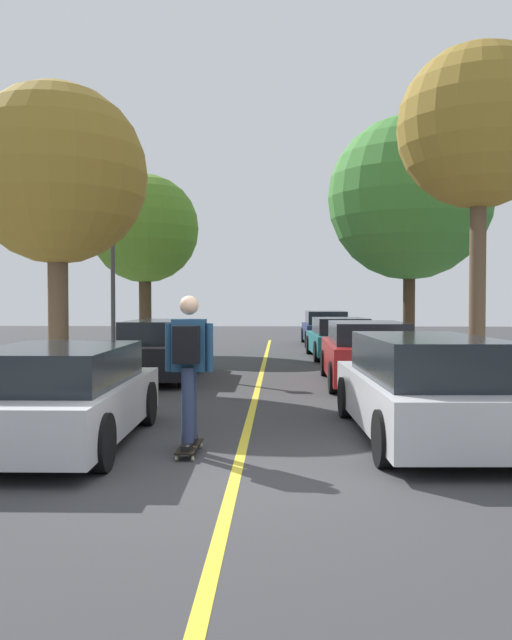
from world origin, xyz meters
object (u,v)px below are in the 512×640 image
Objects in this scene: street_tree_left_nearest at (57,175)px; streetlamp at (113,242)px; street_tree_right_near at (410,199)px; street_tree_right_nearest at (479,128)px; parked_car_right_nearest at (424,388)px; parked_car_right_far at (339,338)px; skateboard at (189,447)px; parked_car_left_near at (161,349)px; parked_car_right_farthest at (325,328)px; skateboarder at (189,360)px; parked_car_left_nearest at (58,395)px; street_tree_left_near at (145,229)px; parked_car_right_near at (366,353)px.

street_tree_left_nearest is 4.14m from streetlamp.
street_tree_right_near is 8.66m from streetlamp.
street_tree_right_nearest is at bearing -90.00° from street_tree_right_near.
parked_car_right_nearest is 1.03× the size of parked_car_right_far.
skateboard is (-3.01, -13.22, -0.55)m from parked_car_right_far.
street_tree_right_near is at bearing 30.30° from parked_car_left_near.
street_tree_right_nearest reaches higher than parked_car_right_nearest.
street_tree_right_near reaches higher than parked_car_right_farthest.
streetlamp is (-1.75, 2.31, 2.77)m from parked_car_left_near.
parked_car_right_nearest is 3.21m from skateboard.
parked_car_right_farthest is 19.76m from skateboard.
street_tree_right_near is 13.40m from skateboard.
street_tree_left_nearest is 0.89× the size of street_tree_right_near.
parked_car_left_near is 2.55× the size of skateboarder.
parked_car_right_far is 6.30m from parked_car_right_farthest.
street_tree_right_nearest is at bearing 45.29° from skateboarder.
street_tree_right_nearest reaches higher than skateboarder.
street_tree_left_nearest is at bearing -132.47° from parked_car_right_far.
street_tree_left_near reaches higher than parked_car_left_nearest.
parked_car_left_near is at bearing 41.74° from street_tree_left_nearest.
skateboarder is (3.65, -5.98, -3.38)m from street_tree_left_nearest.
street_tree_right_near is at bearing 10.66° from streetlamp.
parked_car_left_near is 0.70× the size of street_tree_right_nearest.
parked_car_right_farthest is at bearing 97.39° from street_tree_right_nearest.
street_tree_left_nearest is 8.26m from skateboard.
skateboarder is at bearing -98.74° from parked_car_right_farthest.
street_tree_left_nearest is 7.47× the size of skateboard.
parked_car_right_nearest is at bearing -36.90° from street_tree_left_nearest.
street_tree_right_nearest is at bearing -30.88° from streetlamp.
skateboard is at bearing -134.90° from street_tree_right_nearest.
street_tree_left_nearest is 7.78m from skateboarder.
streetlamp is at bearing -153.30° from parked_car_right_far.
street_tree_right_near is at bearing -76.66° from parked_car_right_farthest.
skateboarder reaches higher than parked_car_right_near.
street_tree_right_nearest is at bearing 45.10° from skateboard.
street_tree_right_nearest reaches higher than parked_car_left_near.
parked_car_right_nearest is 12.27m from parked_car_right_far.
parked_car_right_nearest is (4.76, 0.52, 0.05)m from parked_car_left_nearest.
parked_car_right_far is 10.59m from street_tree_left_nearest.
street_tree_right_nearest is (1.89, 3.97, 4.46)m from parked_car_right_nearest.
parked_car_left_nearest is 0.65× the size of street_tree_left_nearest.
street_tree_right_near is at bearing -41.81° from parked_car_right_far.
parked_car_right_near is 0.71× the size of street_tree_left_nearest.
parked_car_right_near is 6.59m from parked_car_right_far.
skateboard is at bearing -70.57° from streetlamp.
street_tree_right_nearest is (1.89, -14.60, 4.46)m from parked_car_right_farthest.
street_tree_left_nearest is at bearing -92.07° from streetlamp.
street_tree_right_near is (8.55, 5.58, 0.34)m from street_tree_left_nearest.
street_tree_right_near is at bearing -21.42° from street_tree_left_near.
street_tree_right_near is 1.22× the size of streetlamp.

